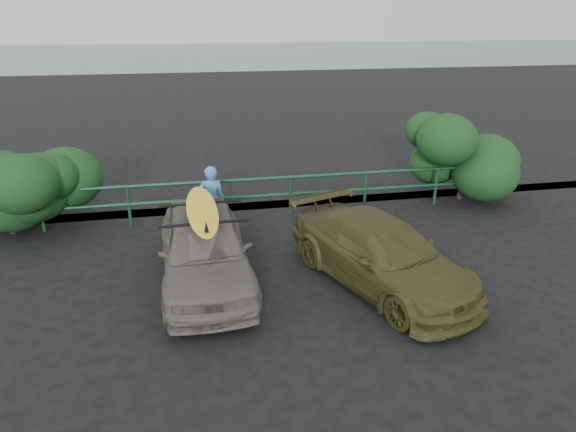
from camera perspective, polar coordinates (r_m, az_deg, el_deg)
name	(u,v)px	position (r m, az deg, el deg)	size (l,w,h in m)	color
ground	(290,325)	(8.77, 0.20, -12.04)	(80.00, 80.00, 0.00)	black
ocean	(196,55)	(67.35, -10.14, 17.20)	(200.00, 200.00, 0.00)	slate
guardrail	(252,198)	(12.99, -4.05, 2.05)	(14.00, 0.08, 1.04)	#134529
shrub_left	(50,186)	(13.57, -24.90, 3.03)	(3.20, 2.40, 1.99)	#19461B
shrub_right	(430,158)	(14.67, 15.51, 6.21)	(3.20, 2.40, 2.31)	#19461B
sedan	(205,249)	(9.85, -9.26, -3.62)	(1.67, 4.15, 1.41)	slate
olive_vehicle	(381,254)	(9.87, 10.29, -4.16)	(1.76, 4.32, 1.25)	#46441F
man	(212,202)	(11.86, -8.49, 1.59)	(0.62, 0.40, 1.69)	#458FD1
roof_rack	(202,213)	(9.57, -9.52, 0.35)	(1.57, 1.10, 0.05)	black
surfboard	(202,209)	(9.54, -9.54, 0.72)	(0.57, 2.73, 0.08)	yellow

